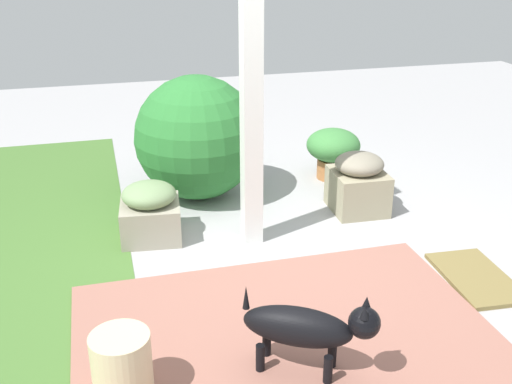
# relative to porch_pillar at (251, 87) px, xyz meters

# --- Properties ---
(ground_plane) EXTENTS (12.00, 12.00, 0.00)m
(ground_plane) POSITION_rel_porch_pillar_xyz_m (-0.42, -0.09, -1.17)
(ground_plane) COLOR #A5A4A5
(brick_path) EXTENTS (1.80, 2.40, 0.02)m
(brick_path) POSITION_rel_porch_pillar_xyz_m (-1.28, 0.11, -1.16)
(brick_path) COLOR #9B6455
(brick_path) RESTS_ON ground
(porch_pillar) EXTENTS (0.14, 0.14, 2.34)m
(porch_pillar) POSITION_rel_porch_pillar_xyz_m (0.00, 0.00, 0.00)
(porch_pillar) COLOR white
(porch_pillar) RESTS_ON ground
(stone_planter_nearest) EXTENTS (0.48, 0.44, 0.50)m
(stone_planter_nearest) POSITION_rel_porch_pillar_xyz_m (0.30, -0.98, -0.93)
(stone_planter_nearest) COLOR gray
(stone_planter_nearest) RESTS_ON ground
(stone_planter_far) EXTENTS (0.48, 0.48, 0.45)m
(stone_planter_far) POSITION_rel_porch_pillar_xyz_m (0.24, 0.73, -0.95)
(stone_planter_far) COLOR gray
(stone_planter_far) RESTS_ON ground
(round_shrub) EXTENTS (1.07, 1.07, 1.07)m
(round_shrub) POSITION_rel_porch_pillar_xyz_m (0.95, 0.24, -0.64)
(round_shrub) COLOR #2B7230
(round_shrub) RESTS_ON ground
(terracotta_pot_broad) EXTENTS (0.50, 0.50, 0.48)m
(terracotta_pot_broad) POSITION_rel_porch_pillar_xyz_m (1.04, -1.06, -0.89)
(terracotta_pot_broad) COLOR #AA693A
(terracotta_pot_broad) RESTS_ON ground
(dog) EXTENTS (0.48, 0.67, 0.49)m
(dog) POSITION_rel_porch_pillar_xyz_m (-1.55, 0.11, -0.89)
(dog) COLOR black
(dog) RESTS_ON ground
(ceramic_urn) EXTENTS (0.30, 0.30, 0.37)m
(ceramic_urn) POSITION_rel_porch_pillar_xyz_m (-1.50, 1.05, -0.99)
(ceramic_urn) COLOR beige
(ceramic_urn) RESTS_ON ground
(doormat) EXTENTS (0.73, 0.45, 0.03)m
(doormat) POSITION_rel_porch_pillar_xyz_m (-0.95, -1.31, -1.16)
(doormat) COLOR olive
(doormat) RESTS_ON ground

